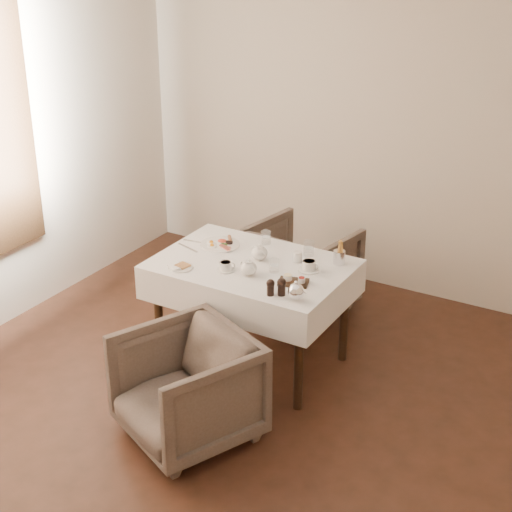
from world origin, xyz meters
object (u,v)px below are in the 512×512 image
at_px(breakfast_plate, 221,244).
at_px(armchair_far, 297,270).
at_px(armchair_near, 187,389).
at_px(table, 252,279).
at_px(teapot_centre, 260,252).

bearing_deg(breakfast_plate, armchair_far, 55.75).
xyz_separation_m(armchair_near, armchair_far, (-0.17, 1.74, 0.02)).
bearing_deg(breakfast_plate, armchair_near, -79.62).
distance_m(table, armchair_far, 0.87).
xyz_separation_m(table, breakfast_plate, (-0.34, 0.15, 0.13)).
relative_size(armchair_far, teapot_centre, 5.20).
bearing_deg(armchair_near, table, 120.30).
relative_size(armchair_near, teapot_centre, 4.94).
height_order(armchair_far, teapot_centre, teapot_centre).
relative_size(armchair_near, breakfast_plate, 2.67).
bearing_deg(teapot_centre, table, -80.98).
height_order(breakfast_plate, teapot_centre, teapot_centre).
distance_m(table, teapot_centre, 0.19).
bearing_deg(armchair_far, table, 104.90).
height_order(armchair_near, teapot_centre, teapot_centre).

